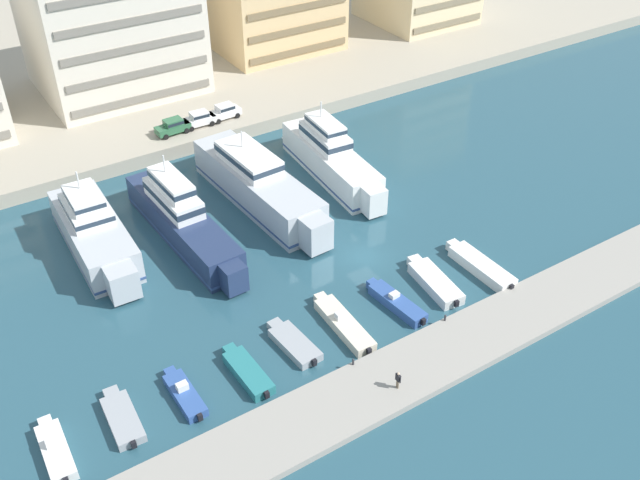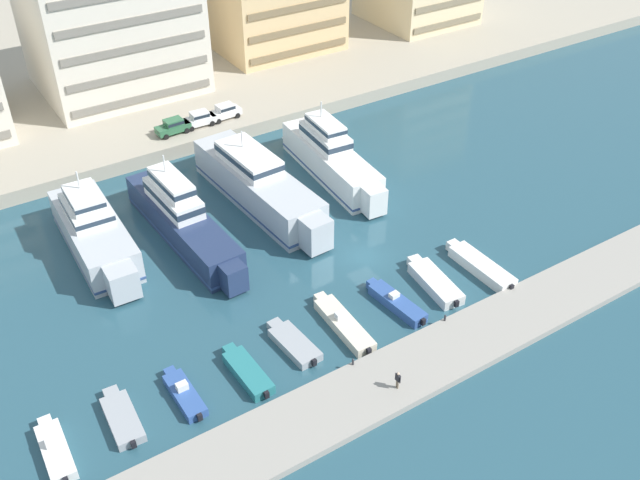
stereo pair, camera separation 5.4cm
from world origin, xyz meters
name	(u,v)px [view 1 (the left image)]	position (x,y,z in m)	size (l,w,h in m)	color
ground_plane	(365,257)	(0.00, 0.00, 0.00)	(400.00, 400.00, 0.00)	#285160
quay_promenade	(131,46)	(0.00, 62.24, 0.84)	(180.00, 70.00, 1.68)	#ADA38E
pier_dock	(465,342)	(0.00, -14.12, 0.31)	(120.00, 5.87, 0.62)	#9E998E
yacht_silver_far_left	(94,232)	(-21.17, 14.79, 2.20)	(5.24, 17.76, 7.74)	silver
yacht_navy_left	(182,219)	(-13.26, 12.29, 2.28)	(4.60, 21.21, 8.18)	navy
yacht_silver_mid_left	(258,185)	(-3.92, 13.79, 2.27)	(5.79, 22.38, 7.28)	silver
yacht_white_center_left	(331,158)	(5.56, 14.37, 2.32)	(5.20, 19.29, 8.10)	white
motorboat_white_far_left	(55,450)	(-31.41, -6.82, 0.45)	(1.92, 6.34, 1.37)	white
motorboat_grey_left	(122,418)	(-26.47, -6.50, 0.36)	(2.30, 6.13, 0.81)	#9EA3A8
motorboat_blue_mid_left	(184,394)	(-21.71, -6.87, 0.41)	(1.62, 5.89, 1.33)	#33569E
motorboat_teal_center_left	(247,372)	(-16.65, -7.48, 0.44)	(1.96, 6.36, 0.89)	teal
motorboat_grey_center	(294,343)	(-11.94, -6.66, 0.37)	(2.44, 6.21, 0.82)	#9EA3A8
motorboat_cream_center_right	(343,323)	(-7.24, -6.97, 0.46)	(2.12, 8.26, 1.45)	beige
motorboat_blue_mid_right	(396,302)	(-1.84, -7.25, 0.47)	(2.12, 7.01, 1.32)	#33569E
motorboat_white_right	(434,282)	(2.76, -6.92, 0.51)	(2.87, 7.45, 1.02)	white
motorboat_white_far_right	(480,266)	(7.86, -7.47, 0.53)	(2.05, 8.30, 1.06)	white
car_green_far_left	(173,126)	(-6.42, 30.28, 2.65)	(4.18, 2.09, 1.80)	#2D6642
car_white_left	(199,118)	(-3.00, 30.43, 2.65)	(4.14, 1.99, 1.80)	white
car_white_mid_left	(225,111)	(0.52, 30.58, 2.65)	(4.20, 2.12, 1.80)	white
apartment_block_mid_left	(110,24)	(-6.94, 47.12, 10.01)	(20.09, 18.07, 18.58)	silver
pedestrian_near_edge	(398,379)	(-7.87, -15.21, 1.57)	(0.23, 0.62, 1.61)	#7A6B56
bollard_west	(353,362)	(-9.33, -11.43, 0.94)	(0.20, 0.20, 0.61)	#2D2D33
bollard_west_mid	(445,317)	(0.11, -11.43, 0.94)	(0.20, 0.20, 0.61)	#2D2D33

